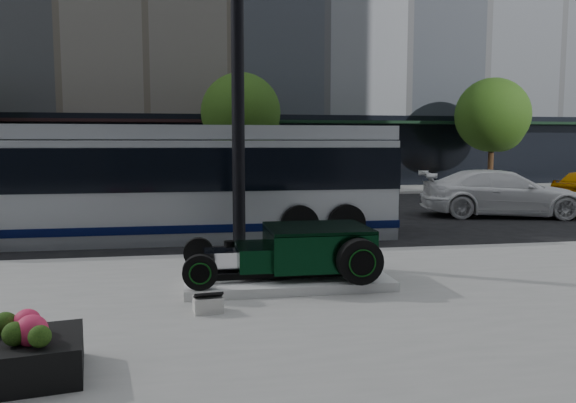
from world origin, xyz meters
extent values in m
plane|color=black|center=(0.00, 0.00, 0.00)|extent=(120.00, 120.00, 0.00)
cube|color=gray|center=(0.00, 14.00, 0.06)|extent=(70.00, 4.00, 0.12)
cube|color=black|center=(-10.00, 16.20, 2.00)|extent=(22.00, 0.50, 4.00)
cube|color=black|center=(13.00, 16.20, 2.00)|extent=(24.00, 0.50, 4.00)
cube|color=black|center=(-10.00, 15.60, 3.60)|extent=(22.00, 1.60, 0.15)
cube|color=black|center=(13.00, 15.60, 3.60)|extent=(24.00, 1.60, 0.15)
cylinder|color=black|center=(1.00, 13.00, 1.42)|extent=(0.28, 0.28, 2.60)
sphere|color=#19370F|center=(1.00, 13.00, 3.92)|extent=(3.80, 3.80, 3.80)
sphere|color=#19370F|center=(1.60, 13.30, 3.32)|extent=(2.60, 2.60, 2.60)
cylinder|color=black|center=(14.00, 13.00, 1.42)|extent=(0.28, 0.28, 2.60)
sphere|color=#19370F|center=(14.00, 13.00, 3.92)|extent=(3.80, 3.80, 3.80)
sphere|color=#19370F|center=(14.60, 13.30, 3.32)|extent=(2.60, 2.60, 2.60)
cube|color=silver|center=(0.16, -4.77, 0.20)|extent=(3.40, 1.80, 0.15)
cube|color=black|center=(0.16, -5.22, 0.37)|extent=(3.00, 0.08, 0.10)
cube|color=black|center=(0.16, -4.32, 0.37)|extent=(3.00, 0.08, 0.10)
cube|color=black|center=(0.71, -4.77, 0.72)|extent=(1.70, 1.45, 0.62)
cube|color=black|center=(0.71, -4.77, 1.05)|extent=(1.70, 1.45, 0.06)
cube|color=black|center=(-0.39, -4.77, 0.60)|extent=(0.55, 1.05, 0.38)
cube|color=silver|center=(-0.94, -4.77, 0.55)|extent=(0.55, 0.55, 0.34)
cylinder|color=black|center=(-0.79, -4.77, 0.82)|extent=(0.18, 0.18, 0.10)
cylinder|color=black|center=(-1.29, -4.77, 0.43)|extent=(0.06, 1.55, 0.06)
cylinder|color=black|center=(1.21, -5.62, 0.63)|extent=(0.72, 0.24, 0.72)
cylinder|color=black|center=(1.21, -5.75, 0.63)|extent=(0.37, 0.02, 0.37)
torus|color=#0B3D0F|center=(1.21, -5.76, 0.63)|extent=(0.44, 0.02, 0.44)
cylinder|color=black|center=(1.21, -3.92, 0.63)|extent=(0.72, 0.24, 0.72)
cylinder|color=black|center=(1.21, -3.80, 0.63)|extent=(0.37, 0.02, 0.37)
torus|color=#0B3D0F|center=(1.21, -3.79, 0.63)|extent=(0.44, 0.02, 0.44)
cylinder|color=black|center=(-1.29, -5.55, 0.54)|extent=(0.54, 0.16, 0.54)
cylinder|color=black|center=(-1.29, -5.64, 0.54)|extent=(0.28, 0.02, 0.28)
torus|color=#0B3D0F|center=(-1.29, -5.65, 0.54)|extent=(0.34, 0.02, 0.34)
cylinder|color=black|center=(-1.29, -3.99, 0.54)|extent=(0.54, 0.16, 0.54)
cylinder|color=black|center=(-1.29, -3.91, 0.54)|extent=(0.28, 0.02, 0.28)
torus|color=#0B3D0F|center=(-1.29, -3.90, 0.54)|extent=(0.34, 0.02, 0.34)
cube|color=silver|center=(-1.20, -6.22, 0.23)|extent=(0.43, 0.34, 0.22)
cube|color=black|center=(-1.20, -6.22, 0.35)|extent=(0.43, 0.33, 0.15)
cylinder|color=black|center=(-0.45, -2.69, 4.40)|extent=(0.26, 0.26, 8.55)
cylinder|color=black|center=(-0.45, -2.69, 0.23)|extent=(0.47, 0.47, 0.21)
sphere|color=#E72856|center=(-3.13, -8.25, 0.65)|extent=(0.27, 0.27, 0.27)
sphere|color=#19370F|center=(-2.84, -8.25, 0.65)|extent=(0.27, 0.27, 0.27)
cube|color=#ABB0B5|center=(-2.16, 0.84, 1.27)|extent=(12.00, 2.55, 2.55)
cube|color=#071040|center=(-2.16, 0.84, 0.42)|extent=(12.05, 2.60, 0.20)
cube|color=black|center=(-2.16, 0.84, 1.85)|extent=(12.05, 2.60, 1.05)
cube|color=#ABB0B5|center=(-2.16, 0.84, 2.75)|extent=(12.00, 2.40, 0.35)
cube|color=black|center=(3.87, 0.84, 1.55)|extent=(0.06, 2.30, 1.70)
cylinder|color=black|center=(-6.36, 2.14, 0.48)|extent=(0.96, 0.28, 0.96)
cylinder|color=black|center=(1.24, -0.46, 0.48)|extent=(0.96, 0.28, 0.96)
cylinder|color=black|center=(1.24, 2.14, 0.48)|extent=(0.96, 0.28, 0.96)
cylinder|color=black|center=(2.44, -0.46, 0.48)|extent=(0.96, 0.28, 0.96)
cylinder|color=black|center=(2.44, 2.14, 0.48)|extent=(0.96, 0.28, 0.96)
imported|color=white|center=(9.03, 3.45, 0.79)|extent=(5.82, 3.53, 1.58)
camera|label=1|loc=(-1.40, -14.01, 2.50)|focal=35.00mm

